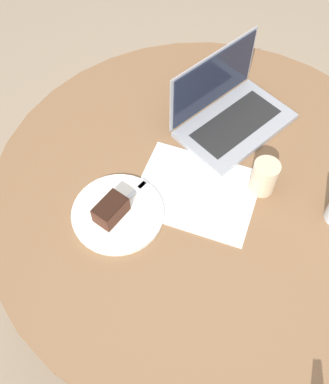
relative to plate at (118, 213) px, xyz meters
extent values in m
plane|color=gray|center=(-0.22, -0.15, -0.78)|extent=(12.00, 12.00, 0.00)
cylinder|color=brown|center=(-0.22, -0.15, -0.77)|extent=(0.54, 0.54, 0.02)
cylinder|color=brown|center=(-0.22, -0.15, -0.40)|extent=(0.11, 0.11, 0.72)
cylinder|color=brown|center=(-0.22, -0.15, -0.02)|extent=(1.24, 1.24, 0.03)
cube|color=white|center=(-0.19, -0.13, 0.00)|extent=(0.35, 0.28, 0.00)
cylinder|color=silver|center=(0.00, 0.00, 0.00)|extent=(0.25, 0.25, 0.01)
cube|color=#472619|center=(0.01, 0.01, 0.03)|extent=(0.09, 0.10, 0.05)
cube|color=black|center=(0.01, 0.01, 0.06)|extent=(0.08, 0.10, 0.00)
cube|color=silver|center=(-0.01, -0.03, 0.01)|extent=(0.09, 0.16, 0.00)
cube|color=silver|center=(-0.04, -0.10, 0.01)|extent=(0.04, 0.04, 0.00)
cylinder|color=#C6AD89|center=(-0.36, -0.19, 0.05)|extent=(0.07, 0.07, 0.10)
cube|color=gray|center=(-0.25, -0.39, 0.00)|extent=(0.36, 0.40, 0.02)
cube|color=black|center=(-0.25, -0.39, 0.01)|extent=(0.26, 0.30, 0.00)
cube|color=gray|center=(-0.16, -0.45, 0.11)|extent=(0.19, 0.29, 0.20)
cube|color=black|center=(-0.16, -0.45, 0.11)|extent=(0.18, 0.27, 0.19)
camera|label=1|loc=(-0.28, 0.56, 1.04)|focal=42.00mm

